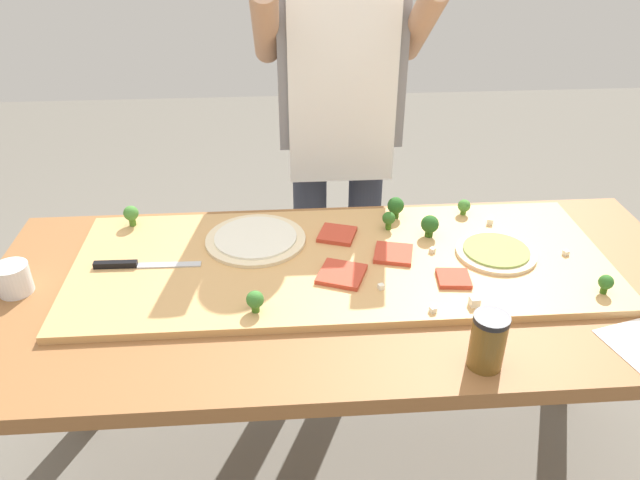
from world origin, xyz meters
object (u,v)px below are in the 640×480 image
pizza_slice_near_right (342,274)px  broccoli_floret_center_right (606,283)px  cheese_crumble_c (475,302)px  pizza_slice_near_left (454,278)px  broccoli_floret_center_left (389,219)px  broccoli_floret_front_mid (131,214)px  cheese_crumble_e (433,310)px  pizza_slice_far_right (336,234)px  pizza_whole_white_garlic (256,239)px  cheese_crumble_d (566,253)px  broccoli_floret_back_right (464,206)px  prep_table (344,314)px  broccoli_floret_back_left (396,206)px  chefs_knife (132,265)px  broccoli_floret_front_left (430,225)px  broccoli_floret_front_right (255,300)px  sauce_jar (488,341)px  cheese_crumble_b (432,250)px  cook_center (339,110)px  cheese_crumble_f (490,221)px  pizza_slice_far_left (393,254)px  pizza_whole_pesto_green (496,252)px  cheese_crumble_a (381,287)px  flour_cup (14,280)px

pizza_slice_near_right → broccoli_floret_center_right: broccoli_floret_center_right is taller
pizza_slice_near_right → cheese_crumble_c: bearing=-25.8°
pizza_slice_near_left → broccoli_floret_center_left: (-0.12, 0.26, 0.03)m
broccoli_floret_front_mid → cheese_crumble_e: 0.89m
pizza_slice_far_right → pizza_whole_white_garlic: bearing=-177.3°
broccoli_floret_front_mid → cheese_crumble_d: size_ratio=4.64×
pizza_slice_near_left → broccoli_floret_back_right: broccoli_floret_back_right is taller
prep_table → broccoli_floret_back_left: (0.18, 0.29, 0.16)m
chefs_knife → broccoli_floret_back_right: 0.95m
broccoli_floret_front_left → broccoli_floret_front_right: 0.56m
broccoli_floret_center_right → sauce_jar: size_ratio=0.39×
cheese_crumble_c → broccoli_floret_front_right: bearing=178.3°
pizza_slice_near_left → broccoli_floret_center_right: size_ratio=1.61×
pizza_whole_white_garlic → cheese_crumble_e: bearing=-40.1°
broccoli_floret_front_mid → prep_table: bearing=-27.5°
cheese_crumble_d → chefs_knife: bearing=178.7°
cheese_crumble_b → pizza_slice_near_right: bearing=-159.6°
prep_table → broccoli_floret_back_right: broccoli_floret_back_right is taller
pizza_slice_near_right → cheese_crumble_b: 0.27m
pizza_slice_far_right → sauce_jar: bearing=-63.0°
chefs_knife → pizza_slice_near_left: (0.80, -0.12, -0.00)m
pizza_slice_near_right → broccoli_floret_front_mid: 0.64m
broccoli_floret_front_left → cook_center: size_ratio=0.04×
cheese_crumble_d → pizza_whole_white_garlic: bearing=171.0°
chefs_knife → cheese_crumble_f: same height
broccoli_floret_back_right → cheese_crumble_b: (-0.14, -0.20, -0.02)m
pizza_slice_far_right → cheese_crumble_f: cheese_crumble_f is taller
broccoli_floret_center_left → cheese_crumble_f: (0.30, 0.01, -0.02)m
pizza_slice_far_right → pizza_slice_far_left: bearing=-37.9°
broccoli_floret_front_mid → pizza_whole_pesto_green: bearing=-13.0°
cheese_crumble_b → pizza_slice_far_left: bearing=-175.2°
prep_table → broccoli_floret_center_right: 0.64m
chefs_knife → cheese_crumble_c: bearing=-15.2°
pizza_whole_pesto_green → cheese_crumble_c: cheese_crumble_c is taller
pizza_slice_far_right → broccoli_floret_front_right: 0.39m
pizza_whole_white_garlic → broccoli_floret_front_right: 0.31m
cheese_crumble_a → pizza_whole_pesto_green: bearing=22.3°
cheese_crumble_e → pizza_slice_far_left: bearing=101.1°
cheese_crumble_c → pizza_whole_white_garlic: bearing=147.4°
prep_table → cook_center: 0.76m
chefs_knife → broccoli_floret_center_right: 1.17m
pizza_slice_near_left → cheese_crumble_a: bearing=-173.0°
broccoli_floret_front_left → flour_cup: (-1.06, -0.16, -0.02)m
chefs_knife → pizza_slice_far_right: bearing=12.1°
pizza_slice_near_left → broccoli_floret_front_right: bearing=-169.7°
pizza_slice_near_left → broccoli_floret_front_mid: (-0.84, 0.34, 0.03)m
pizza_whole_pesto_green → cheese_crumble_a: size_ratio=15.81×
pizza_slice_near_right → cheese_crumble_f: bearing=27.3°
chefs_knife → broccoli_floret_back_right: (0.92, 0.22, 0.02)m
broccoli_floret_center_left → broccoli_floret_front_right: bearing=-136.1°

